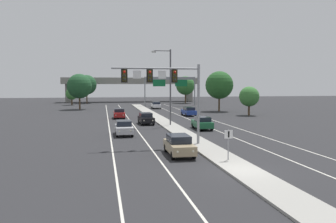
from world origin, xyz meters
The scene contains 24 objects.
ground_plane centered at (0.00, 0.00, 0.00)m, with size 260.00×260.00×0.00m, color #28282B.
median_island centered at (0.00, 18.00, 0.07)m, with size 2.40×110.00×0.15m, color #9E9B93.
lane_stripe_oncoming_center centered at (-4.70, 25.00, 0.00)m, with size 0.14×100.00×0.01m, color silver.
lane_stripe_receding_center centered at (4.70, 25.00, 0.00)m, with size 0.14×100.00×0.01m, color silver.
edge_stripe_left centered at (-8.00, 25.00, 0.00)m, with size 0.14×100.00×0.01m, color silver.
edge_stripe_right centered at (8.00, 25.00, 0.00)m, with size 0.14×100.00×0.01m, color silver.
overhead_signal_mast centered at (-2.99, 10.01, 5.52)m, with size 7.91×0.44×7.20m.
median_sign_post centered at (0.03, 2.87, 1.59)m, with size 0.60×0.10×2.20m.
street_lamp_median centered at (-0.12, 24.87, 5.79)m, with size 2.58×0.28×10.00m.
car_oncoming_tan centered at (-2.92, 5.84, 0.82)m, with size 1.85×4.48×1.58m.
car_oncoming_silver centered at (-6.51, 17.60, 0.82)m, with size 1.83×4.48×1.58m.
car_oncoming_black centered at (-2.87, 27.53, 0.82)m, with size 1.92×4.51×1.58m.
car_oncoming_red centered at (-6.15, 36.63, 0.82)m, with size 1.90×4.50×1.58m.
car_receding_green centered at (3.27, 20.60, 0.82)m, with size 1.92×4.51×1.58m.
car_receding_blue centered at (6.11, 38.74, 0.82)m, with size 1.91×4.51×1.58m.
car_receding_white centered at (3.19, 57.96, 0.82)m, with size 1.88×4.49×1.58m.
highway_sign_gantry centered at (8.20, 66.72, 6.16)m, with size 13.28×0.42×7.50m.
overpass_bridge centered at (0.00, 90.38, 5.78)m, with size 42.40×6.40×7.65m.
tree_far_left_c centered at (-16.96, 75.41, 3.02)m, with size 3.20×3.20×4.63m.
tree_far_left_a centered at (-13.40, 83.76, 5.43)m, with size 5.75×5.75×8.32m.
tree_far_right_c centered at (16.94, 37.66, 3.38)m, with size 3.58×3.58×5.18m.
tree_far_right_a centered at (15.09, 78.67, 5.17)m, with size 5.47×5.47×7.92m.
tree_far_right_b centered at (14.80, 47.68, 5.39)m, with size 5.71×5.71×8.26m.
tree_far_left_b centered at (-13.82, 58.42, 5.15)m, with size 5.45×5.45×7.88m.
Camera 1 is at (-8.71, -20.29, 5.54)m, focal length 36.98 mm.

